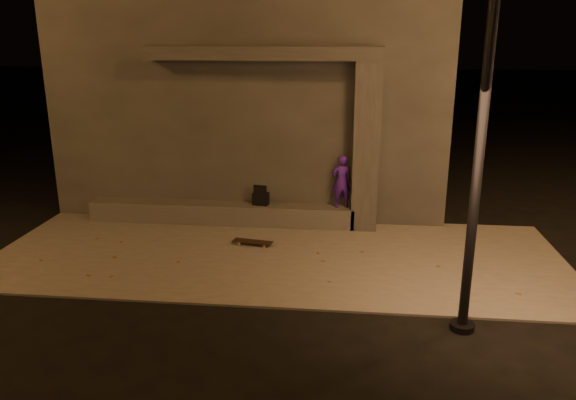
# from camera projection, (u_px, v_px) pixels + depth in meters

# --- Properties ---
(ground) EXTENTS (120.00, 120.00, 0.00)m
(ground) POSITION_uv_depth(u_px,v_px,m) (261.00, 303.00, 9.08)
(ground) COLOR black
(ground) RESTS_ON ground
(sidewalk) EXTENTS (11.00, 4.40, 0.04)m
(sidewalk) POSITION_uv_depth(u_px,v_px,m) (277.00, 255.00, 10.98)
(sidewalk) COLOR #645F58
(sidewalk) RESTS_ON ground
(building) EXTENTS (9.00, 5.10, 5.22)m
(building) POSITION_uv_depth(u_px,v_px,m) (260.00, 96.00, 14.61)
(building) COLOR #383633
(building) RESTS_ON ground
(ledge) EXTENTS (6.00, 0.55, 0.45)m
(ledge) POSITION_uv_depth(u_px,v_px,m) (221.00, 213.00, 12.73)
(ledge) COLOR #514F4A
(ledge) RESTS_ON sidewalk
(column) EXTENTS (0.55, 0.55, 3.60)m
(column) POSITION_uv_depth(u_px,v_px,m) (366.00, 148.00, 11.94)
(column) COLOR #383633
(column) RESTS_ON sidewalk
(canopy) EXTENTS (5.00, 0.70, 0.28)m
(canopy) POSITION_uv_depth(u_px,v_px,m) (263.00, 53.00, 11.66)
(canopy) COLOR #383633
(canopy) RESTS_ON column
(skateboarder) EXTENTS (0.50, 0.40, 1.18)m
(skateboarder) POSITION_uv_depth(u_px,v_px,m) (341.00, 181.00, 12.21)
(skateboarder) COLOR #3F1691
(skateboarder) RESTS_ON ledge
(backpack) EXTENTS (0.37, 0.28, 0.47)m
(backpack) POSITION_uv_depth(u_px,v_px,m) (261.00, 198.00, 12.52)
(backpack) COLOR black
(backpack) RESTS_ON ledge
(skateboard) EXTENTS (0.84, 0.34, 0.09)m
(skateboard) POSITION_uv_depth(u_px,v_px,m) (253.00, 242.00, 11.39)
(skateboard) COLOR black
(skateboard) RESTS_ON sidewalk
(street_lamp_0) EXTENTS (0.36, 0.36, 7.29)m
(street_lamp_0) POSITION_uv_depth(u_px,v_px,m) (491.00, 38.00, 7.08)
(street_lamp_0) COLOR black
(street_lamp_0) RESTS_ON ground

